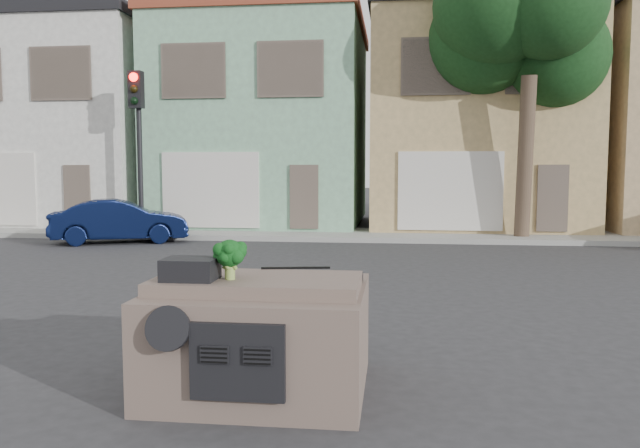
# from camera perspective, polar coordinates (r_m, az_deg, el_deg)

# --- Properties ---
(ground_plane) EXTENTS (120.00, 120.00, 0.00)m
(ground_plane) POSITION_cam_1_polar(r_m,az_deg,el_deg) (9.16, -1.35, -8.40)
(ground_plane) COLOR #303033
(ground_plane) RESTS_ON ground
(sidewalk) EXTENTS (40.00, 3.00, 0.15)m
(sidewalk) POSITION_cam_1_polar(r_m,az_deg,el_deg) (19.46, 3.05, -0.98)
(sidewalk) COLOR gray
(sidewalk) RESTS_ON ground
(townhouse_white) EXTENTS (7.20, 8.20, 7.55)m
(townhouse_white) POSITION_cam_1_polar(r_m,az_deg,el_deg) (26.39, -21.13, 8.33)
(townhouse_white) COLOR silver
(townhouse_white) RESTS_ON ground
(townhouse_mint) EXTENTS (7.20, 8.20, 7.55)m
(townhouse_mint) POSITION_cam_1_polar(r_m,az_deg,el_deg) (23.85, -4.79, 9.03)
(townhouse_mint) COLOR #7EB18D
(townhouse_mint) RESTS_ON ground
(townhouse_tan) EXTENTS (7.20, 8.20, 7.55)m
(townhouse_tan) POSITION_cam_1_polar(r_m,az_deg,el_deg) (23.53, 13.64, 8.96)
(townhouse_tan) COLOR tan
(townhouse_tan) RESTS_ON ground
(navy_sedan) EXTENTS (4.01, 2.66, 1.25)m
(navy_sedan) POSITION_cam_1_polar(r_m,az_deg,el_deg) (18.87, -17.76, -1.64)
(navy_sedan) COLOR #0A1438
(navy_sedan) RESTS_ON ground
(traffic_signal) EXTENTS (0.40, 0.40, 5.10)m
(traffic_signal) POSITION_cam_1_polar(r_m,az_deg,el_deg) (19.90, -16.26, 6.09)
(traffic_signal) COLOR black
(traffic_signal) RESTS_ON ground
(tree_near) EXTENTS (4.40, 4.00, 8.50)m
(tree_near) POSITION_cam_1_polar(r_m,az_deg,el_deg) (19.10, 18.41, 11.20)
(tree_near) COLOR #143716
(tree_near) RESTS_ON ground
(car_dashboard) EXTENTS (2.00, 1.80, 1.12)m
(car_dashboard) POSITION_cam_1_polar(r_m,az_deg,el_deg) (6.15, -5.39, -9.78)
(car_dashboard) COLOR brown
(car_dashboard) RESTS_ON ground
(instrument_hump) EXTENTS (0.48, 0.38, 0.20)m
(instrument_hump) POSITION_cam_1_polar(r_m,az_deg,el_deg) (5.84, -11.77, -4.05)
(instrument_hump) COLOR black
(instrument_hump) RESTS_ON car_dashboard
(wiper_arm) EXTENTS (0.69, 0.15, 0.02)m
(wiper_arm) POSITION_cam_1_polar(r_m,az_deg,el_deg) (6.35, -2.24, -4.03)
(wiper_arm) COLOR black
(wiper_arm) RESTS_ON car_dashboard
(broccoli) EXTENTS (0.43, 0.43, 0.38)m
(broccoli) POSITION_cam_1_polar(r_m,az_deg,el_deg) (5.79, -8.26, -3.19)
(broccoli) COLOR #0C3710
(broccoli) RESTS_ON car_dashboard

